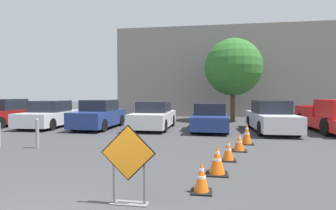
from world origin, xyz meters
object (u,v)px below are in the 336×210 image
traffic_cone_third (228,150)px  parked_car_nearest (5,114)px  road_closed_sign (128,161)px  pickup_truck (334,117)px  parked_car_fifth (210,118)px  bollard_nearest (37,132)px  traffic_cone_fourth (239,142)px  parked_car_fourth (154,116)px  traffic_cone_nearest (201,177)px  traffic_cone_second (217,160)px  parked_car_second (50,115)px  traffic_cone_fifth (247,134)px  parked_car_sixth (271,117)px  parked_car_third (99,115)px

traffic_cone_third → parked_car_nearest: (-12.47, 6.42, 0.42)m
road_closed_sign → pickup_truck: size_ratio=0.27×
parked_car_fifth → bollard_nearest: bearing=43.9°
traffic_cone_fourth → bollard_nearest: 6.88m
parked_car_fourth → parked_car_fifth: bearing=176.4°
road_closed_sign → parked_car_nearest: size_ratio=0.33×
traffic_cone_third → bollard_nearest: size_ratio=0.61×
parked_car_nearest → traffic_cone_nearest: bearing=144.2°
road_closed_sign → traffic_cone_second: bearing=51.7°
parked_car_second → pickup_truck: (15.01, 0.15, 0.05)m
bollard_nearest → traffic_cone_fourth: bearing=4.8°
traffic_cone_fourth → road_closed_sign: bearing=-116.9°
traffic_cone_second → pickup_truck: size_ratio=0.14×
traffic_cone_fifth → pickup_truck: 6.00m
parked_car_nearest → bollard_nearest: size_ratio=3.94×
parked_car_second → pickup_truck: 15.02m
parked_car_nearest → traffic_cone_third: bearing=154.1°
parked_car_sixth → parked_car_second: bearing=-1.5°
traffic_cone_nearest → traffic_cone_second: bearing=74.3°
traffic_cone_second → parked_car_fifth: size_ratio=0.17×
parked_car_fifth → parked_car_sixth: 3.00m
traffic_cone_second → pickup_truck: pickup_truck is taller
road_closed_sign → traffic_cone_fourth: size_ratio=2.23×
pickup_truck → parked_car_nearest: bearing=-1.6°
bollard_nearest → pickup_truck: bearing=25.1°
parked_car_fourth → parked_car_second: bearing=3.2°
parked_car_second → pickup_truck: bearing=178.2°
traffic_cone_fourth → pickup_truck: size_ratio=0.12×
traffic_cone_fifth → parked_car_sixth: bearing=65.0°
traffic_cone_fifth → pickup_truck: size_ratio=0.16×
traffic_cone_second → traffic_cone_fifth: bearing=72.7°
parked_car_third → traffic_cone_nearest: bearing=124.3°
parked_car_third → pickup_truck: (12.01, 0.23, 0.02)m
traffic_cone_nearest → bollard_nearest: bollard_nearest is taller
parked_car_second → parked_car_sixth: (12.00, -0.06, 0.03)m
road_closed_sign → traffic_cone_fourth: 5.18m
traffic_cone_nearest → parked_car_fourth: 9.40m
parked_car_second → bollard_nearest: (3.07, -5.45, -0.14)m
traffic_cone_third → parked_car_sixth: size_ratio=0.14×
bollard_nearest → parked_car_nearest: bearing=137.0°
traffic_cone_fourth → traffic_cone_second: bearing=-106.8°
traffic_cone_fourth → parked_car_second: size_ratio=0.15×
parked_car_third → bollard_nearest: size_ratio=3.97×
traffic_cone_second → traffic_cone_fourth: bearing=73.2°
traffic_cone_third → parked_car_third: bearing=136.6°
parked_car_second → parked_car_fourth: 6.01m
bollard_nearest → parked_car_third: bearing=90.8°
traffic_cone_nearest → traffic_cone_second: (0.33, 1.18, 0.05)m
parked_car_fourth → bollard_nearest: 6.41m
traffic_cone_third → bollard_nearest: bollard_nearest is taller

